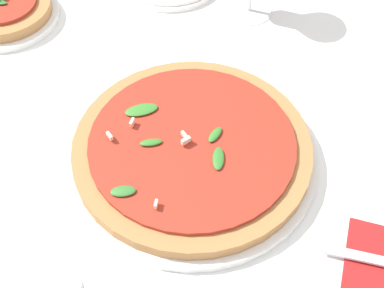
# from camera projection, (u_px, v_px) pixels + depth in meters

# --- Properties ---
(ground_plane) EXTENTS (6.00, 6.00, 0.00)m
(ground_plane) POSITION_uv_depth(u_px,v_px,m) (164.00, 166.00, 0.71)
(ground_plane) COLOR white
(pizza_arugula_main) EXTENTS (0.34, 0.34, 0.05)m
(pizza_arugula_main) POSITION_uv_depth(u_px,v_px,m) (192.00, 150.00, 0.71)
(pizza_arugula_main) COLOR white
(pizza_arugula_main) RESTS_ON ground_plane
(pizza_personal_side) EXTENTS (0.18, 0.18, 0.05)m
(pizza_personal_side) POSITION_uv_depth(u_px,v_px,m) (4.00, 11.00, 0.89)
(pizza_personal_side) COLOR white
(pizza_personal_side) RESTS_ON ground_plane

